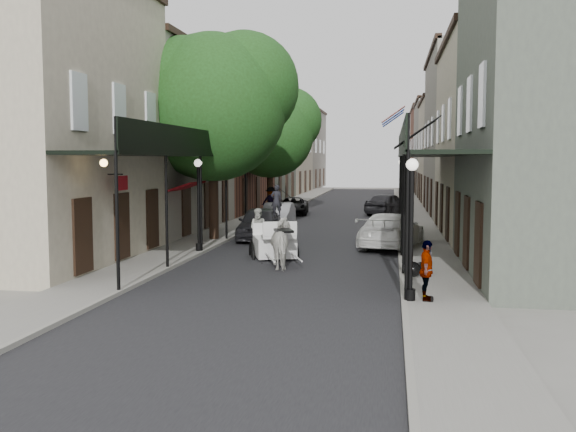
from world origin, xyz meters
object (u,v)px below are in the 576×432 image
at_px(car_left_mid, 278,216).
at_px(car_right_far, 387,204).
at_px(lamppost_right_near, 411,227).
at_px(tree_far, 276,130).
at_px(pedestrian_sidewalk_right, 427,271).
at_px(pedestrian_sidewalk_left, 271,202).
at_px(car_left_near, 260,223).
at_px(carriage, 273,228).
at_px(horse, 284,243).
at_px(pedestrian_walking, 259,229).
at_px(car_right_near, 391,230).
at_px(tree_near, 222,101).
at_px(lamppost_right_far, 401,191).
at_px(lamppost_left, 199,203).
at_px(car_left_far, 293,206).

height_order(car_left_mid, car_right_far, car_right_far).
bearing_deg(lamppost_right_near, tree_far, 107.68).
relative_size(lamppost_right_near, pedestrian_sidewalk_right, 2.33).
height_order(lamppost_right_near, pedestrian_sidewalk_left, lamppost_right_near).
distance_m(pedestrian_sidewalk_left, car_left_near, 11.43).
height_order(tree_far, carriage, tree_far).
relative_size(horse, pedestrian_sidewalk_left, 1.07).
relative_size(pedestrian_walking, car_right_near, 0.33).
bearing_deg(car_left_near, tree_near, -159.79).
height_order(horse, car_left_near, horse).
relative_size(lamppost_right_far, pedestrian_walking, 2.15).
xyz_separation_m(tree_far, pedestrian_sidewalk_right, (8.76, -26.18, -4.92)).
bearing_deg(lamppost_left, tree_far, 90.46).
relative_size(carriage, car_left_near, 0.63).
xyz_separation_m(lamppost_right_near, pedestrian_sidewalk_right, (0.41, 0.00, -1.13)).
relative_size(pedestrian_walking, car_left_near, 0.37).
distance_m(lamppost_right_far, pedestrian_sidewalk_left, 9.36).
distance_m(car_left_near, car_right_near, 6.49).
bearing_deg(car_left_far, car_left_near, -92.90).
xyz_separation_m(lamppost_right_far, car_right_near, (-0.50, -9.00, -1.29)).
distance_m(tree_far, carriage, 19.32).
relative_size(carriage, car_left_far, 0.67).
relative_size(lamppost_left, pedestrian_sidewalk_right, 2.33).
xyz_separation_m(lamppost_right_near, car_left_near, (-6.70, 12.90, -1.26)).
height_order(car_left_near, car_right_far, car_left_near).
relative_size(carriage, pedestrian_sidewalk_left, 1.51).
relative_size(tree_near, car_left_mid, 2.23).
distance_m(pedestrian_sidewalk_left, car_left_mid, 6.63).
height_order(tree_far, lamppost_right_near, tree_far).
xyz_separation_m(lamppost_right_near, lamppost_right_far, (0.00, 20.00, 0.00)).
relative_size(lamppost_right_near, pedestrian_sidewalk_left, 1.94).
xyz_separation_m(horse, carriage, (-0.88, 2.54, 0.26)).
bearing_deg(car_left_mid, horse, -80.74).
bearing_deg(car_right_near, carriage, 47.79).
xyz_separation_m(pedestrian_sidewalk_left, car_left_mid, (1.60, -6.42, -0.37)).
bearing_deg(car_right_far, car_left_mid, 80.66).
bearing_deg(car_left_far, horse, -87.33).
distance_m(horse, car_left_far, 22.21).
xyz_separation_m(lamppost_right_near, car_left_mid, (-6.70, 17.80, -1.34)).
distance_m(lamppost_left, carriage, 3.24).
relative_size(tree_near, car_right_near, 1.84).
xyz_separation_m(lamppost_right_far, pedestrian_sidewalk_left, (-8.30, 4.22, -0.97)).
xyz_separation_m(horse, car_right_far, (3.42, 22.56, -0.08)).
relative_size(pedestrian_walking, car_left_mid, 0.40).
bearing_deg(car_left_mid, pedestrian_sidewalk_left, 102.15).
bearing_deg(lamppost_left, horse, -35.33).
distance_m(lamppost_right_near, car_left_near, 14.59).
xyz_separation_m(tree_near, carriage, (3.19, -4.45, -5.37)).
bearing_deg(pedestrian_sidewalk_right, car_right_far, 6.70).
relative_size(pedestrian_walking, pedestrian_sidewalk_right, 1.09).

